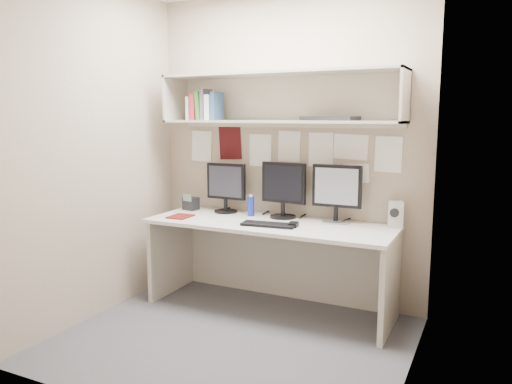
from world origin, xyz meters
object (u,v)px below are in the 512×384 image
at_px(desk, 270,266).
at_px(desk_phone, 191,203).
at_px(speaker, 396,214).
at_px(keyboard, 269,225).
at_px(monitor_right, 337,191).
at_px(monitor_center, 283,188).
at_px(maroon_notebook, 181,216).
at_px(monitor_left, 226,185).

bearing_deg(desk, desk_phone, 168.72).
bearing_deg(speaker, desk_phone, 161.78).
bearing_deg(desk_phone, speaker, 12.15).
height_order(keyboard, speaker, speaker).
bearing_deg(monitor_right, monitor_center, 179.26).
bearing_deg(desk, maroon_notebook, -169.13).
distance_m(maroon_notebook, desk_phone, 0.34).
xyz_separation_m(monitor_left, monitor_right, (1.01, -0.00, 0.01)).
bearing_deg(desk, speaker, 14.99).
relative_size(desk, monitor_left, 4.62).
bearing_deg(maroon_notebook, desk_phone, 105.92).
bearing_deg(monitor_right, keyboard, -141.50).
relative_size(desk, monitor_right, 4.32).
bearing_deg(monitor_center, desk_phone, -171.77).
height_order(monitor_right, desk_phone, monitor_right).
bearing_deg(desk_phone, maroon_notebook, -62.10).
height_order(desk, monitor_center, monitor_center).
xyz_separation_m(keyboard, desk_phone, (-0.92, 0.31, 0.05)).
bearing_deg(speaker, desk, 174.29).
xyz_separation_m(monitor_center, maroon_notebook, (-0.79, -0.37, -0.25)).
bearing_deg(maroon_notebook, desk, 8.55).
relative_size(monitor_left, desk_phone, 2.88).
height_order(keyboard, desk_phone, desk_phone).
height_order(desk, keyboard, keyboard).
distance_m(monitor_center, keyboard, 0.43).
distance_m(monitor_left, monitor_center, 0.55).
distance_m(desk, speaker, 1.08).
relative_size(desk, keyboard, 4.74).
xyz_separation_m(desk, speaker, (0.94, 0.25, 0.46)).
distance_m(monitor_left, monitor_right, 1.01).
height_order(monitor_left, speaker, monitor_left).
bearing_deg(monitor_left, keyboard, -30.47).
distance_m(desk, monitor_left, 0.83).
relative_size(monitor_left, maroon_notebook, 2.07).
distance_m(speaker, maroon_notebook, 1.75).
distance_m(keyboard, maroon_notebook, 0.81).
bearing_deg(speaker, keyboard, -177.33).
bearing_deg(monitor_left, speaker, 2.35).
relative_size(desk, maroon_notebook, 9.57).
xyz_separation_m(monitor_right, maroon_notebook, (-1.24, -0.37, -0.25)).
relative_size(monitor_center, speaker, 2.30).
bearing_deg(monitor_center, monitor_left, -174.73).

